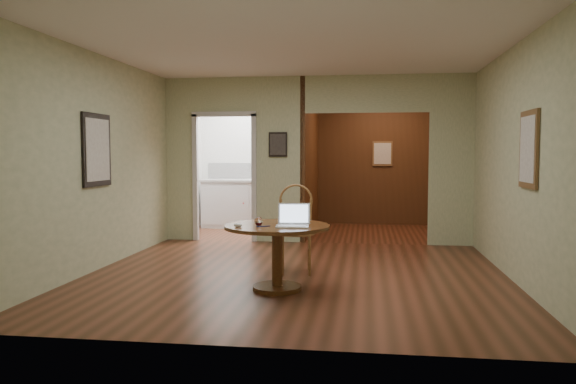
# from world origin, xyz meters

# --- Properties ---
(floor) EXTENTS (5.00, 5.00, 0.00)m
(floor) POSITION_xyz_m (0.00, 0.00, 0.00)
(floor) COLOR #422313
(floor) RESTS_ON ground
(room_shell) EXTENTS (5.20, 7.50, 5.00)m
(room_shell) POSITION_xyz_m (-0.47, 3.10, 1.29)
(room_shell) COLOR white
(room_shell) RESTS_ON ground
(dining_table) EXTENTS (1.12, 1.12, 0.70)m
(dining_table) POSITION_xyz_m (-0.11, -0.72, 0.52)
(dining_table) COLOR brown
(dining_table) RESTS_ON ground
(chair) EXTENTS (0.51, 0.51, 1.08)m
(chair) POSITION_xyz_m (-0.02, 0.24, 0.60)
(chair) COLOR olive
(chair) RESTS_ON ground
(open_laptop) EXTENTS (0.35, 0.32, 0.24)m
(open_laptop) POSITION_xyz_m (0.08, -0.82, 0.76)
(open_laptop) COLOR white
(open_laptop) RESTS_ON dining_table
(closed_laptop) EXTENTS (0.35, 0.27, 0.02)m
(closed_laptop) POSITION_xyz_m (0.06, -0.51, 0.71)
(closed_laptop) COLOR silver
(closed_laptop) RESTS_ON dining_table
(mouse) EXTENTS (0.11, 0.09, 0.04)m
(mouse) POSITION_xyz_m (-0.48, -0.96, 0.72)
(mouse) COLOR white
(mouse) RESTS_ON dining_table
(wine_glass) EXTENTS (0.08, 0.08, 0.09)m
(wine_glass) POSITION_xyz_m (-0.29, -0.81, 0.75)
(wine_glass) COLOR white
(wine_glass) RESTS_ON dining_table
(pen) EXTENTS (0.13, 0.08, 0.01)m
(pen) POSITION_xyz_m (-0.22, -0.89, 0.71)
(pen) COLOR #0B1350
(pen) RESTS_ON dining_table
(kitchen_cabinet) EXTENTS (2.06, 0.60, 0.94)m
(kitchen_cabinet) POSITION_xyz_m (-1.35, 4.20, 0.47)
(kitchen_cabinet) COLOR silver
(kitchen_cabinet) RESTS_ON ground
(grocery_bag) EXTENTS (0.34, 0.31, 0.29)m
(grocery_bag) POSITION_xyz_m (-0.55, 4.20, 1.09)
(grocery_bag) COLOR beige
(grocery_bag) RESTS_ON kitchen_cabinet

